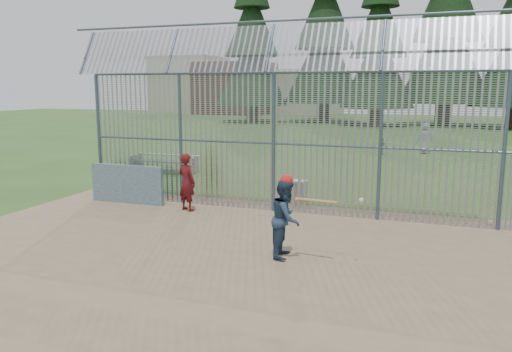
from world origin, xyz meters
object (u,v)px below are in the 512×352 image
at_px(onlooker, 187,182).
at_px(bleacher, 164,163).
at_px(trash_can, 299,192).
at_px(dugout_wall, 127,184).
at_px(batter, 286,218).

bearing_deg(onlooker, bleacher, -33.88).
distance_m(onlooker, trash_can, 3.52).
bearing_deg(dugout_wall, onlooker, -6.16).
distance_m(batter, trash_can, 5.02).
bearing_deg(trash_can, batter, -78.55).
height_order(batter, onlooker, onlooker).
relative_size(trash_can, bleacher, 0.27).
bearing_deg(bleacher, batter, -47.53).
bearing_deg(bleacher, trash_can, -28.69).
distance_m(onlooker, bleacher, 7.14).
bearing_deg(onlooker, batter, 163.59).
relative_size(dugout_wall, batter, 1.50).
bearing_deg(batter, dugout_wall, 58.51).
bearing_deg(trash_can, onlooker, -145.49).
distance_m(trash_can, bleacher, 7.98).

